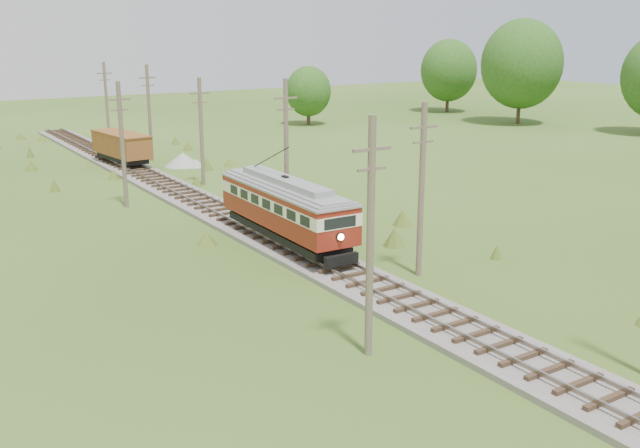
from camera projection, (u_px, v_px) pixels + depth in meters
railbed_main at (222, 214)px, 46.94m from camera, size 3.60×96.00×0.57m
streetcar at (285, 205)px, 39.48m from camera, size 2.97×11.58×5.26m
gondola at (121, 146)px, 63.72m from camera, size 3.36×7.86×2.53m
gravel_pile at (185, 160)px, 64.49m from camera, size 3.37×3.57×1.22m
utility_pole_r_2 at (422, 189)px, 34.51m from camera, size 1.60×0.30×8.60m
utility_pole_r_3 at (286, 149)px, 45.00m from camera, size 1.60×0.30×9.00m
utility_pole_r_4 at (201, 131)px, 55.57m from camera, size 1.60×0.30×8.40m
utility_pole_r_5 at (149, 112)px, 66.30m from camera, size 1.60×0.30×8.90m
utility_pole_r_6 at (107, 102)px, 76.81m from camera, size 1.60×0.30×8.70m
utility_pole_l_a at (370, 237)px, 25.69m from camera, size 1.60×0.30×9.00m
utility_pole_l_b at (122, 144)px, 48.40m from camera, size 1.60×0.30×8.60m
tree_right_4 at (522, 64)px, 92.50m from camera, size 10.50×10.50×13.53m
tree_right_5 at (449, 70)px, 106.97m from camera, size 8.40×8.40×10.82m
tree_mid_b at (308, 91)px, 92.36m from camera, size 5.88×5.88×7.57m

